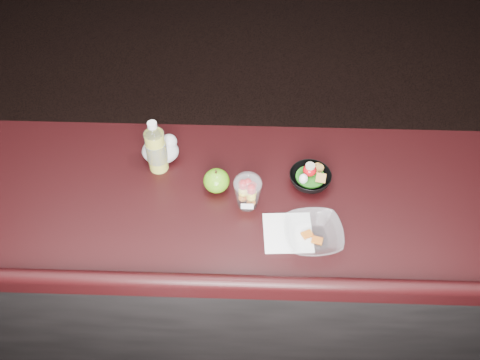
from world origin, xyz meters
The scene contains 9 objects.
room_shell centered at (0.00, 0.00, 1.83)m, with size 8.00×8.00×8.00m.
counter centered at (0.00, 0.30, 0.51)m, with size 4.06×0.71×1.02m.
lemonade_bottle centered at (-0.25, 0.43, 1.11)m, with size 0.07×0.07×0.22m.
fruit_cup centered at (0.08, 0.27, 1.09)m, with size 0.10×0.10×0.14m.
green_apple centered at (-0.03, 0.33, 1.06)m, with size 0.09×0.09×0.09m.
plastic_bag centered at (-0.24, 0.47, 1.06)m, with size 0.14×0.11×0.10m.
snack_bowl centered at (0.30, 0.37, 1.05)m, with size 0.16×0.16×0.08m.
takeout_bowl centered at (0.30, 0.13, 1.04)m, with size 0.21×0.21×0.05m.
paper_napkin centered at (0.22, 0.15, 1.02)m, with size 0.16×0.16×0.00m, color white.
Camera 1 is at (0.09, -0.87, 2.47)m, focal length 40.00 mm.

